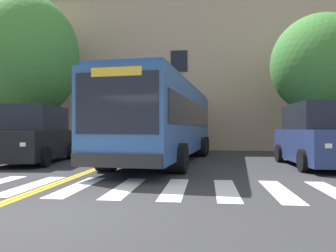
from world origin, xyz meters
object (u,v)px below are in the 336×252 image
at_px(car_black_near_lane, 36,136).
at_px(street_tree_curbside_large, 321,65).
at_px(city_bus, 166,120).
at_px(car_navy_far_lane, 318,137).
at_px(street_tree_curbside_small, 29,57).

xyz_separation_m(car_black_near_lane, street_tree_curbside_large, (12.72, 4.04, 3.46)).
relative_size(city_bus, street_tree_curbside_large, 1.70).
bearing_deg(city_bus, car_navy_far_lane, -13.00).
bearing_deg(street_tree_curbside_small, car_navy_far_lane, -18.63).
distance_m(car_navy_far_lane, street_tree_curbside_small, 15.59).
height_order(car_black_near_lane, street_tree_curbside_large, street_tree_curbside_large).
bearing_deg(car_black_near_lane, street_tree_curbside_small, 122.53).
relative_size(city_bus, car_navy_far_lane, 2.30).
distance_m(car_black_near_lane, car_navy_far_lane, 11.22).
height_order(car_black_near_lane, street_tree_curbside_small, street_tree_curbside_small).
relative_size(car_navy_far_lane, street_tree_curbside_small, 0.58).
distance_m(city_bus, car_black_near_lane, 5.51).
height_order(city_bus, car_black_near_lane, city_bus).
relative_size(car_navy_far_lane, street_tree_curbside_large, 0.74).
xyz_separation_m(car_black_near_lane, street_tree_curbside_small, (-2.96, 4.64, 4.39)).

